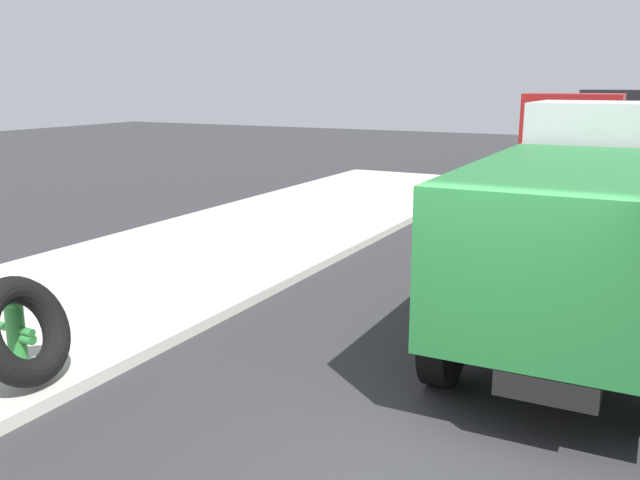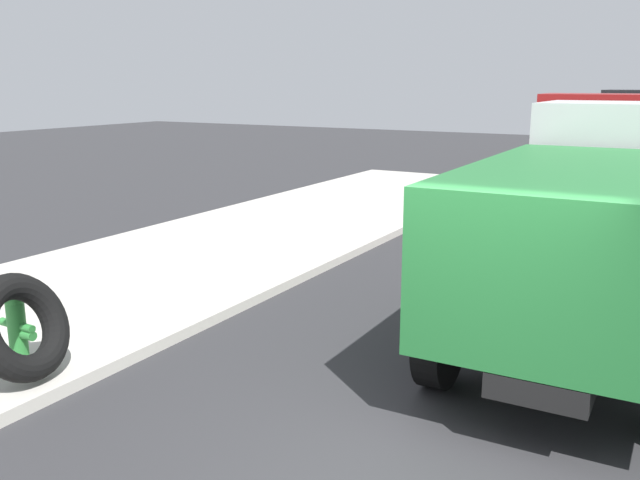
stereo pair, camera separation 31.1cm
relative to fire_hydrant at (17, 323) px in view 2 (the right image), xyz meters
name	(u,v)px [view 2 (the right image)]	position (x,y,z in m)	size (l,w,h in m)	color
fire_hydrant	(17,323)	(0.00, 0.00, 0.00)	(0.24, 0.54, 0.89)	#2D8438
loose_tire	(21,327)	(-0.30, -0.49, 0.13)	(1.21, 1.21, 0.29)	black
dump_truck_green	(601,216)	(4.63, -5.54, 0.99)	(7.03, 2.86, 3.00)	#237033
dump_truck_gray	(598,140)	(17.39, -3.72, 0.99)	(7.08, 2.98, 3.00)	slate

